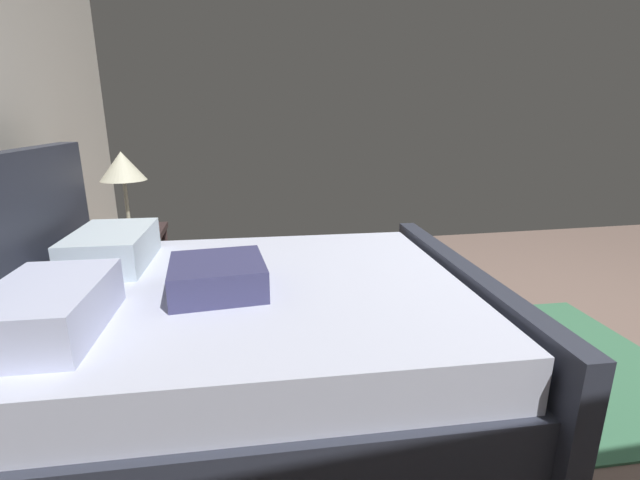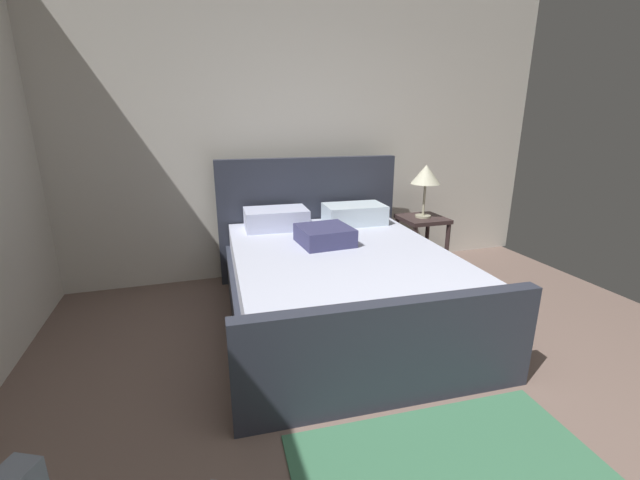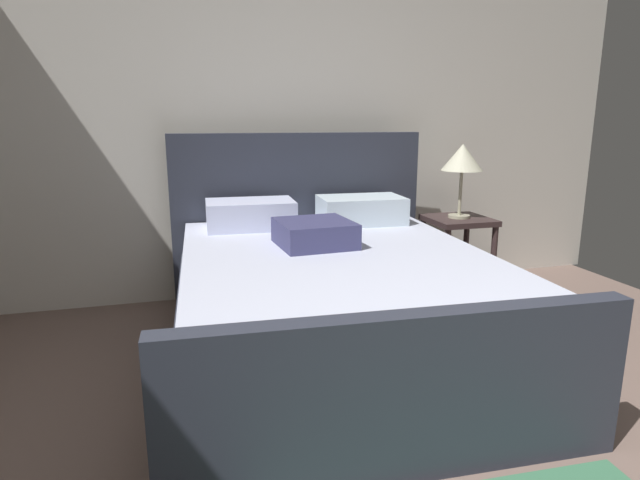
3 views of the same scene
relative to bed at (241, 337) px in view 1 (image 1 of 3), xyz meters
The scene contains 5 objects.
ground_plane 2.23m from the bed, 84.75° to the right, with size 4.96×6.74×0.02m, color #786156.
bed is the anchor object (origin of this frame).
nightstand_right 1.41m from the bed, 30.79° to the left, with size 0.44×0.44×0.60m.
table_lamp_right 1.56m from the bed, 30.79° to the left, with size 0.30×0.30×0.54m.
area_rug 1.83m from the bed, 90.08° to the right, with size 1.48×1.16×0.01m, color #3F7754.
Camera 1 is at (-2.13, 2.18, 1.38)m, focal length 24.69 mm.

